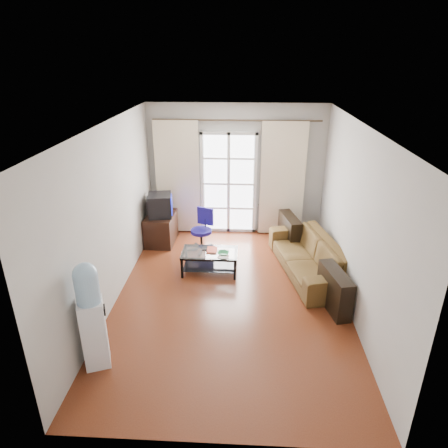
% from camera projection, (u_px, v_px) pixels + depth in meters
% --- Properties ---
extents(floor, '(5.20, 5.20, 0.00)m').
position_uv_depth(floor, '(231.00, 297.00, 6.37)').
color(floor, brown).
rests_on(floor, ground).
extents(ceiling, '(5.20, 5.20, 0.00)m').
position_uv_depth(ceiling, '(232.00, 125.00, 5.30)').
color(ceiling, white).
rests_on(ceiling, wall_back).
extents(wall_back, '(3.60, 0.02, 2.70)m').
position_uv_depth(wall_back, '(236.00, 170.00, 8.22)').
color(wall_back, '#B2B0AA').
rests_on(wall_back, floor).
extents(wall_front, '(3.60, 0.02, 2.70)m').
position_uv_depth(wall_front, '(220.00, 335.00, 3.45)').
color(wall_front, '#B2B0AA').
rests_on(wall_front, floor).
extents(wall_left, '(0.02, 5.20, 2.70)m').
position_uv_depth(wall_left, '(110.00, 217.00, 5.92)').
color(wall_left, '#B2B0AA').
rests_on(wall_left, floor).
extents(wall_right, '(0.02, 5.20, 2.70)m').
position_uv_depth(wall_right, '(356.00, 222.00, 5.74)').
color(wall_right, '#B2B0AA').
rests_on(wall_right, floor).
extents(french_door, '(1.16, 0.06, 2.15)m').
position_uv_depth(french_door, '(229.00, 184.00, 8.28)').
color(french_door, white).
rests_on(french_door, wall_back).
extents(curtain_rod, '(3.30, 0.04, 0.04)m').
position_uv_depth(curtain_rod, '(237.00, 120.00, 7.72)').
color(curtain_rod, '#4C3F2D').
rests_on(curtain_rod, wall_back).
extents(curtain_left, '(0.90, 0.07, 2.35)m').
position_uv_depth(curtain_left, '(178.00, 178.00, 8.23)').
color(curtain_left, '#F2E4C2').
rests_on(curtain_left, curtain_rod).
extents(curtain_right, '(0.90, 0.07, 2.35)m').
position_uv_depth(curtain_right, '(282.00, 180.00, 8.12)').
color(curtain_right, '#F2E4C2').
rests_on(curtain_right, curtain_rod).
extents(radiator, '(0.64, 0.12, 0.64)m').
position_uv_depth(radiator, '(273.00, 219.00, 8.49)').
color(radiator, gray).
rests_on(radiator, floor).
extents(sofa, '(2.52, 1.76, 0.63)m').
position_uv_depth(sofa, '(309.00, 256.00, 6.97)').
color(sofa, brown).
rests_on(sofa, floor).
extents(coffee_table, '(0.97, 0.56, 0.39)m').
position_uv_depth(coffee_table, '(210.00, 259.00, 7.01)').
color(coffee_table, silver).
rests_on(coffee_table, floor).
extents(bowl, '(0.24, 0.24, 0.05)m').
position_uv_depth(bowl, '(223.00, 253.00, 6.85)').
color(bowl, '#338E47').
rests_on(bowl, coffee_table).
extents(book, '(0.18, 0.24, 0.02)m').
position_uv_depth(book, '(207.00, 250.00, 7.00)').
color(book, '#B22615').
rests_on(book, coffee_table).
extents(remote, '(0.19, 0.09, 0.02)m').
position_uv_depth(remote, '(207.00, 249.00, 7.02)').
color(remote, black).
rests_on(remote, coffee_table).
extents(tv_stand, '(0.56, 0.83, 0.60)m').
position_uv_depth(tv_stand, '(161.00, 228.00, 8.10)').
color(tv_stand, black).
rests_on(tv_stand, floor).
extents(crt_tv, '(0.55, 0.55, 0.44)m').
position_uv_depth(crt_tv, '(159.00, 205.00, 7.87)').
color(crt_tv, black).
rests_on(crt_tv, tv_stand).
extents(task_chair, '(0.74, 0.74, 0.84)m').
position_uv_depth(task_chair, '(202.00, 238.00, 7.79)').
color(task_chair, black).
rests_on(task_chair, floor).
extents(water_cooler, '(0.37, 0.37, 1.43)m').
position_uv_depth(water_cooler, '(91.00, 314.00, 4.73)').
color(water_cooler, white).
rests_on(water_cooler, floor).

